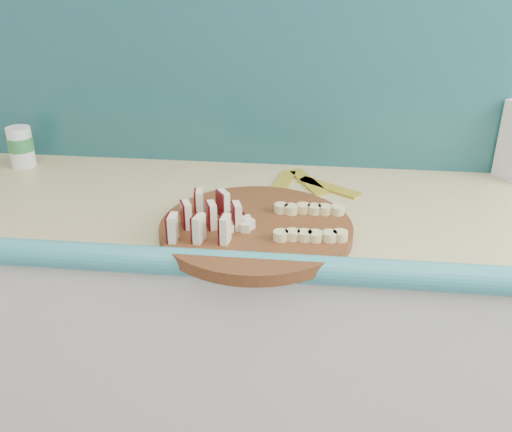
{
  "coord_description": "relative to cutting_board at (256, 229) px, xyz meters",
  "views": [
    {
      "loc": [
        0.06,
        0.22,
        1.51
      ],
      "look_at": [
        -0.07,
        1.33,
        0.96
      ],
      "focal_mm": 40.0,
      "sensor_mm": 36.0,
      "label": 1
    }
  ],
  "objects": [
    {
      "name": "apple_chunks",
      "position": [
        -0.03,
        -0.0,
        0.02
      ],
      "size": [
        0.06,
        0.07,
        0.02
      ],
      "color": "#F5E7C4",
      "rests_on": "cutting_board"
    },
    {
      "name": "canister",
      "position": [
        -0.71,
        0.35,
        0.05
      ],
      "size": [
        0.07,
        0.07,
        0.12
      ],
      "rotation": [
        0.0,
        0.0,
        0.09
      ],
      "color": "white",
      "rests_on": "kitchen_counter"
    },
    {
      "name": "cutting_board",
      "position": [
        0.0,
        0.0,
        0.0
      ],
      "size": [
        0.45,
        0.45,
        0.03
      ],
      "primitive_type": "cylinder",
      "rotation": [
        0.0,
        0.0,
        0.05
      ],
      "color": "#49250F",
      "rests_on": "kitchen_counter"
    },
    {
      "name": "backsplash",
      "position": [
        0.17,
        0.45,
        0.24
      ],
      "size": [
        2.2,
        0.02,
        0.5
      ],
      "primitive_type": "cube",
      "color": "teal",
      "rests_on": "kitchen_counter"
    },
    {
      "name": "banana_peel",
      "position": [
        0.1,
        0.29,
        -0.01
      ],
      "size": [
        0.24,
        0.2,
        0.01
      ],
      "rotation": [
        0.0,
        0.0,
        0.29
      ],
      "color": "gold",
      "rests_on": "kitchen_counter"
    },
    {
      "name": "kitchen_counter",
      "position": [
        0.17,
        0.16,
        -0.47
      ],
      "size": [
        2.2,
        0.63,
        0.91
      ],
      "color": "silver",
      "rests_on": "ground"
    },
    {
      "name": "apple_wedges",
      "position": [
        -0.1,
        -0.03,
        0.04
      ],
      "size": [
        0.14,
        0.17,
        0.06
      ],
      "color": "beige",
      "rests_on": "cutting_board"
    },
    {
      "name": "banana_slices",
      "position": [
        0.12,
        0.01,
        0.02
      ],
      "size": [
        0.17,
        0.17,
        0.02
      ],
      "color": "#D7C983",
      "rests_on": "cutting_board"
    }
  ]
}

